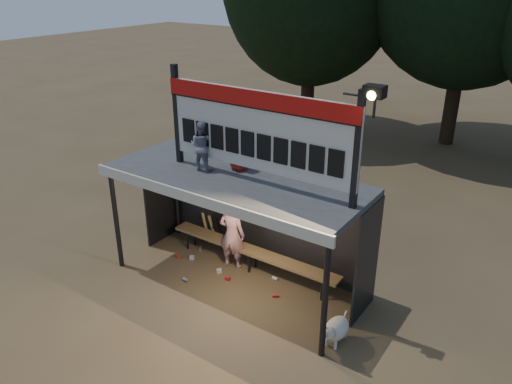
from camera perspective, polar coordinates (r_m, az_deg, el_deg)
ground at (r=10.30m, az=-2.21°, el=-10.20°), size 80.00×80.00×0.00m
player at (r=10.40m, az=-2.76°, el=-4.86°), size 0.62×0.47×1.54m
child_a at (r=9.40m, az=-6.23°, el=5.28°), size 0.51×0.43×0.94m
child_b at (r=9.34m, az=-1.96°, el=5.53°), size 0.59×0.50×1.02m
dugout_shelter at (r=9.56m, az=-1.52°, el=-0.33°), size 5.10×2.08×2.32m
scoreboard_assembly at (r=8.55m, az=0.43°, el=7.26°), size 4.10×0.27×1.99m
bench at (r=10.44m, az=-0.44°, el=-6.84°), size 4.00×0.35×0.48m
dog at (r=8.78m, az=9.10°, el=-15.23°), size 0.36×0.81×0.49m
bats at (r=11.30m, az=-4.93°, el=-4.38°), size 0.47×0.32×0.84m
litter at (r=10.62m, az=-4.44°, el=-8.85°), size 2.67×1.22×0.08m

